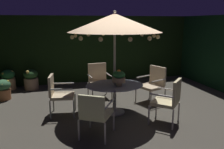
# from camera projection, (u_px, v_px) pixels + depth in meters

# --- Properties ---
(ground_plane) EXTENTS (7.91, 7.33, 0.02)m
(ground_plane) POSITION_uv_depth(u_px,v_px,m) (126.00, 113.00, 5.88)
(ground_plane) COLOR #433F36
(hedge_backdrop_rear) EXTENTS (7.91, 0.30, 2.49)m
(hedge_backdrop_rear) POSITION_uv_depth(u_px,v_px,m) (97.00, 49.00, 8.90)
(hedge_backdrop_rear) COLOR black
(hedge_backdrop_rear) RESTS_ON ground_plane
(patio_dining_table) EXTENTS (1.45, 1.21, 0.74)m
(patio_dining_table) POSITION_uv_depth(u_px,v_px,m) (115.00, 90.00, 5.79)
(patio_dining_table) COLOR #B9B0A9
(patio_dining_table) RESTS_ON ground_plane
(patio_umbrella) EXTENTS (2.23, 2.23, 2.54)m
(patio_umbrella) POSITION_uv_depth(u_px,v_px,m) (115.00, 23.00, 5.43)
(patio_umbrella) COLOR #B9B4A8
(patio_umbrella) RESTS_ON ground_plane
(centerpiece_planter) EXTENTS (0.32, 0.32, 0.40)m
(centerpiece_planter) POSITION_uv_depth(u_px,v_px,m) (119.00, 77.00, 5.60)
(centerpiece_planter) COLOR tan
(centerpiece_planter) RESTS_ON patio_dining_table
(patio_chair_north) EXTENTS (0.68, 0.65, 1.01)m
(patio_chair_north) POSITION_uv_depth(u_px,v_px,m) (58.00, 92.00, 5.66)
(patio_chair_north) COLOR #B4B6A8
(patio_chair_north) RESTS_ON ground_plane
(patio_chair_northeast) EXTENTS (0.80, 0.82, 0.94)m
(patio_chair_northeast) POSITION_uv_depth(u_px,v_px,m) (95.00, 112.00, 4.51)
(patio_chair_northeast) COLOR #B8B2AB
(patio_chair_northeast) RESTS_ON ground_plane
(patio_chair_east) EXTENTS (0.79, 0.79, 1.05)m
(patio_chair_east) POSITION_uv_depth(u_px,v_px,m) (169.00, 98.00, 5.14)
(patio_chair_east) COLOR #BBB0AA
(patio_chair_east) RESTS_ON ground_plane
(patio_chair_southeast) EXTENTS (0.78, 0.80, 1.02)m
(patio_chair_southeast) POSITION_uv_depth(u_px,v_px,m) (153.00, 82.00, 6.61)
(patio_chair_southeast) COLOR #BAB5AA
(patio_chair_southeast) RESTS_ON ground_plane
(patio_chair_south) EXTENTS (0.67, 0.61, 1.02)m
(patio_chair_south) POSITION_uv_depth(u_px,v_px,m) (99.00, 78.00, 7.08)
(patio_chair_south) COLOR #B4AEA5
(patio_chair_south) RESTS_ON ground_plane
(potted_plant_right_near) EXTENTS (0.47, 0.47, 0.61)m
(potted_plant_right_near) POSITION_uv_depth(u_px,v_px,m) (3.00, 89.00, 6.86)
(potted_plant_right_near) COLOR #AF6A40
(potted_plant_right_near) RESTS_ON ground_plane
(potted_plant_left_near) EXTENTS (0.34, 0.34, 0.48)m
(potted_plant_left_near) POSITION_uv_depth(u_px,v_px,m) (158.00, 74.00, 9.18)
(potted_plant_left_near) COLOR beige
(potted_plant_left_near) RESTS_ON ground_plane
(potted_plant_back_left) EXTENTS (0.47, 0.47, 0.68)m
(potted_plant_back_left) POSITION_uv_depth(u_px,v_px,m) (8.00, 80.00, 7.88)
(potted_plant_back_left) COLOR tan
(potted_plant_back_left) RESTS_ON ground_plane
(potted_plant_front_corner) EXTENTS (0.47, 0.47, 0.70)m
(potted_plant_front_corner) POSITION_uv_depth(u_px,v_px,m) (31.00, 79.00, 7.89)
(potted_plant_front_corner) COLOR #846853
(potted_plant_front_corner) RESTS_ON ground_plane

